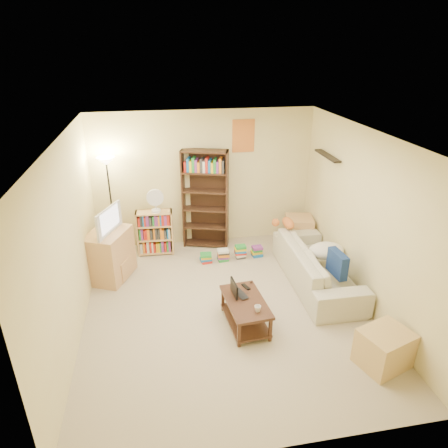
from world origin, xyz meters
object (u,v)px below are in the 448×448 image
at_px(desk_fan, 155,200).
at_px(end_cabinet, 384,348).
at_px(short_bookshelf, 155,233).
at_px(tabby_cat, 286,223).
at_px(floor_lamp, 108,178).
at_px(tall_bookshelf, 205,197).
at_px(mug, 258,309).
at_px(laptop, 243,293).
at_px(sofa, 317,265).
at_px(coffee_table, 245,309).
at_px(tv_stand, 110,255).
at_px(television, 105,220).
at_px(side_table, 299,231).

xyz_separation_m(desk_fan, end_cabinet, (2.56, -3.26, -0.82)).
bearing_deg(short_bookshelf, tabby_cat, -12.71).
relative_size(tabby_cat, floor_lamp, 0.27).
xyz_separation_m(tall_bookshelf, floor_lamp, (-1.65, -0.08, 0.48)).
bearing_deg(end_cabinet, mug, 151.15).
relative_size(laptop, end_cabinet, 0.57).
bearing_deg(end_cabinet, tabby_cat, 97.88).
distance_m(sofa, coffee_table, 1.60).
bearing_deg(end_cabinet, laptop, 141.51).
height_order(laptop, short_bookshelf, short_bookshelf).
bearing_deg(mug, tabby_cat, 62.74).
bearing_deg(tv_stand, desk_fan, 63.71).
distance_m(television, desk_fan, 1.03).
relative_size(television, side_table, 1.26).
bearing_deg(laptop, tv_stand, 35.37).
bearing_deg(tall_bookshelf, laptop, -68.18).
bearing_deg(coffee_table, short_bookshelf, 111.60).
xyz_separation_m(tall_bookshelf, end_cabinet, (1.66, -3.45, -0.74)).
bearing_deg(laptop, side_table, -54.69).
height_order(sofa, floor_lamp, floor_lamp).
height_order(tv_stand, side_table, tv_stand).
bearing_deg(television, end_cabinet, -104.05).
xyz_separation_m(coffee_table, tall_bookshelf, (-0.20, 2.45, 0.72)).
bearing_deg(television, mug, -109.15).
relative_size(tabby_cat, mug, 4.36).
distance_m(laptop, television, 2.45).
bearing_deg(sofa, laptop, 117.36).
height_order(laptop, television, television).
relative_size(tabby_cat, tall_bookshelf, 0.26).
distance_m(sofa, tall_bookshelf, 2.33).
bearing_deg(side_table, tv_stand, -170.57).
bearing_deg(side_table, tabby_cat, -131.69).
bearing_deg(tall_bookshelf, floor_lamp, -160.51).
bearing_deg(television, floor_lamp, 21.08).
bearing_deg(short_bookshelf, side_table, 0.12).
bearing_deg(desk_fan, sofa, -29.84).
distance_m(short_bookshelf, desk_fan, 0.65).
bearing_deg(mug, side_table, 59.38).
xyz_separation_m(tall_bookshelf, side_table, (1.73, -0.29, -0.69)).
relative_size(sofa, laptop, 6.68).
height_order(sofa, mug, sofa).
distance_m(tabby_cat, laptop, 1.89).
xyz_separation_m(sofa, short_bookshelf, (-2.51, 1.45, 0.10)).
xyz_separation_m(television, desk_fan, (0.79, 0.66, 0.03)).
bearing_deg(short_bookshelf, coffee_table, -60.40).
relative_size(tv_stand, desk_fan, 1.92).
relative_size(tall_bookshelf, floor_lamp, 1.01).
bearing_deg(tall_bookshelf, coffee_table, -68.48).
height_order(desk_fan, end_cabinet, desk_fan).
relative_size(tabby_cat, laptop, 1.52).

